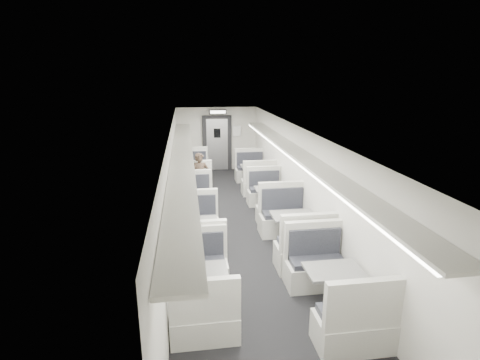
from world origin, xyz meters
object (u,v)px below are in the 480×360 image
object	(u,v)px
booth_right_a	(254,176)
passenger	(200,177)
booth_right_b	(270,200)
vestibule_door	(217,144)
booth_left_b	(195,205)
booth_left_c	(198,236)
booth_left_a	(193,177)
booth_right_c	(293,231)
booth_left_d	(202,288)
exit_sign	(218,112)
booth_right_d	(333,290)

from	to	relation	value
booth_right_a	passenger	bearing A→B (deg)	-148.05
booth_right_b	vestibule_door	distance (m)	4.96
booth_left_b	booth_left_c	distance (m)	1.98
booth_right_a	booth_right_b	xyz separation A→B (m)	(0.00, -2.41, -0.02)
vestibule_door	booth_left_c	bearing A→B (deg)	-98.29
booth_left_c	booth_left_a	bearing A→B (deg)	90.00
booth_right_b	passenger	distance (m)	2.24
booth_right_a	booth_right_c	distance (m)	4.58
booth_right_a	vestibule_door	xyz separation A→B (m)	(-1.00, 2.40, 0.67)
booth_left_d	passenger	size ratio (longest dim) A/B	1.37
exit_sign	booth_left_d	bearing A→B (deg)	-96.86
booth_right_c	booth_left_a	bearing A→B (deg)	113.53
booth_left_b	booth_right_a	xyz separation A→B (m)	(2.00, 2.48, 0.02)
passenger	booth_left_d	bearing A→B (deg)	-97.23
booth_left_d	vestibule_door	xyz separation A→B (m)	(1.00, 8.79, 0.69)
booth_left_a	booth_right_a	distance (m)	2.00
booth_left_d	exit_sign	size ratio (longest dim) A/B	3.14
booth_left_c	exit_sign	world-z (taller)	exit_sign
booth_right_c	booth_right_d	distance (m)	2.21
booth_left_a	passenger	xyz separation A→B (m)	(0.20, -1.13, 0.31)
booth_left_b	booth_right_d	distance (m)	4.76
passenger	booth_left_b	bearing A→B (deg)	-103.45
exit_sign	booth_right_b	bearing A→B (deg)	-76.98
booth_left_b	booth_right_c	xyz separation A→B (m)	(2.00, -2.10, 0.05)
booth_left_a	booth_right_a	bearing A→B (deg)	-0.34
booth_left_d	booth_right_c	xyz separation A→B (m)	(2.00, 1.81, 0.05)
booth_right_b	vestibule_door	bearing A→B (deg)	101.74
booth_left_d	booth_right_b	size ratio (longest dim) A/B	0.98
booth_left_a	booth_right_c	size ratio (longest dim) A/B	0.99
booth_right_d	passenger	bearing A→B (deg)	107.62
booth_left_c	booth_right_c	size ratio (longest dim) A/B	0.91
booth_right_d	passenger	distance (m)	5.96
booth_left_b	booth_right_b	size ratio (longest dim) A/B	0.99
booth_right_d	vestibule_door	size ratio (longest dim) A/B	1.01
booth_right_a	booth_right_b	bearing A→B (deg)	-90.00
booth_left_b	booth_right_c	size ratio (longest dim) A/B	0.88
booth_right_b	booth_right_d	world-z (taller)	booth_right_d
booth_right_c	vestibule_door	size ratio (longest dim) A/B	1.07
booth_right_d	booth_right_b	bearing A→B (deg)	90.00
booth_right_a	exit_sign	size ratio (longest dim) A/B	3.36
booth_right_d	exit_sign	distance (m)	8.96
booth_right_a	exit_sign	world-z (taller)	exit_sign
booth_left_a	exit_sign	xyz separation A→B (m)	(1.00, 1.90, 1.88)
booth_left_d	exit_sign	world-z (taller)	exit_sign
booth_left_c	booth_right_d	xyz separation A→B (m)	(2.00, -2.33, 0.02)
booth_left_b	booth_left_d	distance (m)	3.92
booth_left_a	booth_left_d	distance (m)	6.41
booth_left_a	booth_right_c	distance (m)	5.01
booth_left_d	booth_right_c	world-z (taller)	booth_right_c
booth_left_a	booth_left_c	world-z (taller)	booth_left_a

